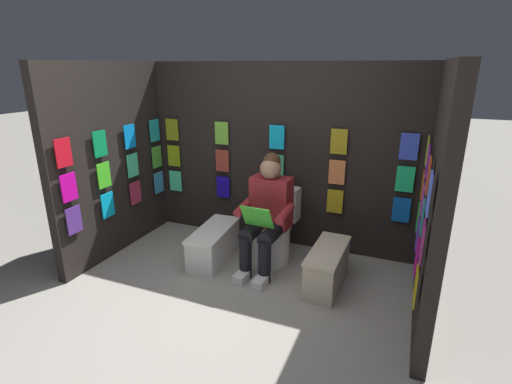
# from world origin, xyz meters

# --- Properties ---
(ground_plane) EXTENTS (30.00, 30.00, 0.00)m
(ground_plane) POSITION_xyz_m (0.00, 0.00, 0.00)
(ground_plane) COLOR #9E998E
(display_wall_back) EXTENTS (3.19, 0.14, 2.04)m
(display_wall_back) POSITION_xyz_m (0.00, -1.72, 1.02)
(display_wall_back) COLOR black
(display_wall_back) RESTS_ON ground
(display_wall_left) EXTENTS (0.14, 1.68, 2.04)m
(display_wall_left) POSITION_xyz_m (-1.59, -0.84, 1.02)
(display_wall_left) COLOR black
(display_wall_left) RESTS_ON ground
(display_wall_right) EXTENTS (0.14, 1.68, 2.04)m
(display_wall_right) POSITION_xyz_m (1.59, -0.84, 1.02)
(display_wall_right) COLOR black
(display_wall_right) RESTS_ON ground
(toilet) EXTENTS (0.41, 0.56, 0.77)m
(toilet) POSITION_xyz_m (-0.13, -1.25, 0.33)
(toilet) COLOR white
(toilet) RESTS_ON ground
(person_reading) EXTENTS (0.54, 0.70, 1.19)m
(person_reading) POSITION_xyz_m (-0.12, -1.03, 0.60)
(person_reading) COLOR maroon
(person_reading) RESTS_ON ground
(comic_longbox_near) EXTENTS (0.37, 0.81, 0.36)m
(comic_longbox_near) POSITION_xyz_m (0.47, -0.99, 0.18)
(comic_longbox_near) COLOR white
(comic_longbox_near) RESTS_ON ground
(comic_longbox_far) EXTENTS (0.31, 0.75, 0.38)m
(comic_longbox_far) POSITION_xyz_m (-0.77, -0.93, 0.19)
(comic_longbox_far) COLOR beige
(comic_longbox_far) RESTS_ON ground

